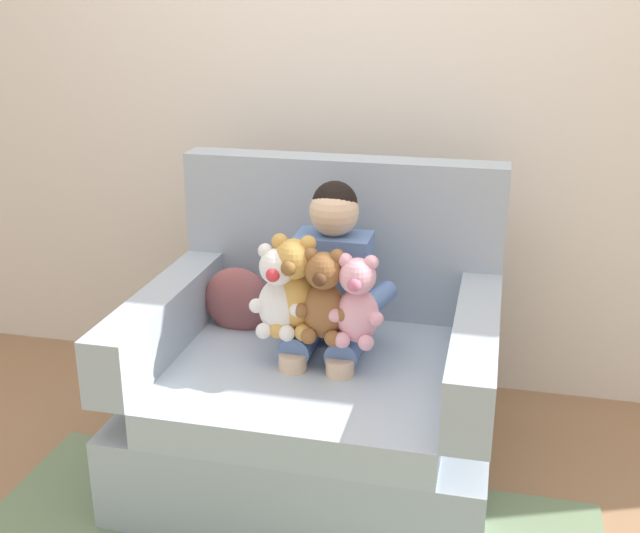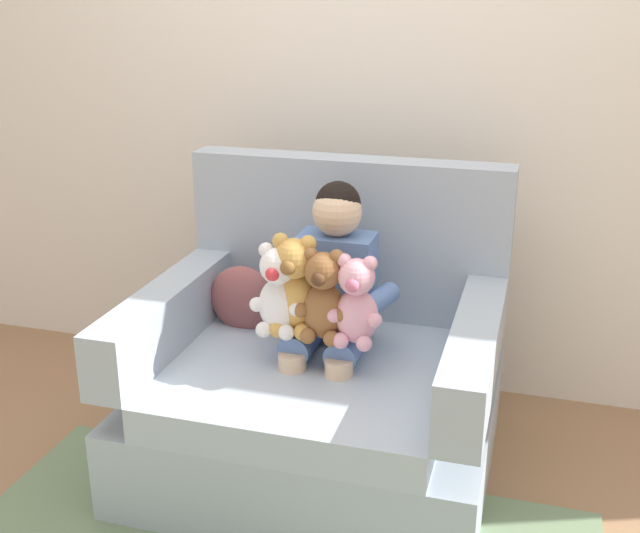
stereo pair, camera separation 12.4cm
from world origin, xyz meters
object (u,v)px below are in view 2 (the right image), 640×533
object	(u,v)px
plush_white	(279,292)
plush_honey	(294,288)
armchair	(321,382)
seated_child	(331,291)
plush_pink	(356,303)
plush_brown	(323,298)
throw_pillow	(243,299)

from	to	relation	value
plush_white	plush_honey	bearing A→B (deg)	-1.83
armchair	plush_honey	distance (m)	0.41
plush_white	seated_child	bearing A→B (deg)	27.03
plush_honey	plush_pink	bearing A→B (deg)	5.39
plush_brown	plush_pink	xyz separation A→B (m)	(0.11, -0.01, -0.00)
throw_pillow	plush_white	bearing A→B (deg)	-48.14
plush_white	plush_pink	xyz separation A→B (m)	(0.26, -0.01, -0.00)
plush_pink	seated_child	bearing A→B (deg)	119.42
plush_honey	throw_pillow	distance (m)	0.41
armchair	plush_honey	bearing A→B (deg)	-120.14
armchair	plush_pink	size ratio (longest dim) A/B	3.97
seated_child	throw_pillow	world-z (taller)	seated_child
seated_child	plush_honey	bearing A→B (deg)	-120.89
seated_child	plush_pink	distance (m)	0.22
plush_white	plush_brown	world-z (taller)	same
plush_white	throw_pillow	world-z (taller)	plush_white
plush_white	plush_pink	world-z (taller)	plush_white
plush_pink	plush_brown	bearing A→B (deg)	169.02
armchair	throw_pillow	distance (m)	0.43
seated_child	plush_honey	distance (m)	0.17
plush_honey	plush_brown	distance (m)	0.11
plush_honey	plush_white	bearing A→B (deg)	-146.08
plush_honey	plush_brown	xyz separation A→B (m)	(0.11, -0.02, -0.01)
armchair	plush_honey	world-z (taller)	armchair
plush_pink	throw_pillow	xyz separation A→B (m)	(-0.50, 0.27, -0.15)
plush_brown	plush_pink	size ratio (longest dim) A/B	1.03
armchair	plush_white	xyz separation A→B (m)	(-0.11, -0.12, 0.37)
seated_child	plush_white	bearing A→B (deg)	-129.49
plush_white	plush_pink	bearing A→B (deg)	-25.03
armchair	throw_pillow	xyz separation A→B (m)	(-0.34, 0.14, 0.22)
armchair	plush_honey	size ratio (longest dim) A/B	3.51
armchair	plush_honey	xyz separation A→B (m)	(-0.06, -0.10, 0.39)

